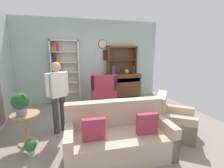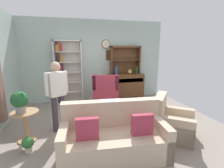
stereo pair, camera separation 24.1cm
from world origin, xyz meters
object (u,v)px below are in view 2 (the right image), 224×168
bottle_wine (137,70)px  wingback_chair (106,95)px  sideboard_hutch (125,56)px  bookshelf (66,72)px  couch_floral (114,137)px  book_stack (115,110)px  vase_round (130,72)px  potted_plant_small (28,143)px  vase_tall (116,70)px  sideboard (126,85)px  person_reading (57,92)px  potted_plant_large (20,101)px  coffee_table (111,115)px  armchair_floral (171,123)px  plant_stand (26,123)px

bottle_wine → wingback_chair: bearing=-154.9°
sideboard_hutch → bottle_wine: (0.39, -0.20, -0.50)m
bookshelf → wingback_chair: (1.20, -0.77, -0.66)m
couch_floral → book_stack: bearing=72.4°
vase_round → potted_plant_small: bearing=-138.5°
vase_tall → potted_plant_small: (-2.39, -2.56, -0.91)m
sideboard → bottle_wine: bottle_wine is taller
potted_plant_small → book_stack: book_stack is taller
bookshelf → vase_round: (2.22, -0.15, -0.04)m
sideboard → person_reading: (-2.26, -1.93, 0.40)m
couch_floral → potted_plant_large: size_ratio=4.37×
sideboard → couch_floral: sideboard is taller
bookshelf → potted_plant_large: 2.52m
person_reading → coffee_table: size_ratio=1.95×
sideboard → armchair_floral: sideboard is taller
sideboard → book_stack: 2.38m
vase_tall → wingback_chair: (-0.49, -0.60, -0.69)m
sideboard → bottle_wine: 0.68m
sideboard_hutch → bottle_wine: size_ratio=4.02×
sideboard → potted_plant_large: size_ratio=3.04×
vase_tall → potted_plant_small: bearing=-133.0°
potted_plant_large → person_reading: 0.75m
potted_plant_large → potted_plant_small: (0.14, -0.36, -0.70)m
sideboard_hutch → potted_plant_large: size_ratio=2.57×
bookshelf → vase_round: size_ratio=12.35×
bookshelf → book_stack: (1.08, -2.24, -0.60)m
potted_plant_small → potted_plant_large: bearing=112.0°
potted_plant_large → person_reading: person_reading is taller
armchair_floral → wingback_chair: size_ratio=1.03×
couch_floral → bookshelf: bearing=104.1°
sideboard → wingback_chair: (-0.88, -0.68, -0.13)m
bottle_wine → couch_floral: 3.50m
vase_round → bottle_wine: bearing=-4.9°
bottle_wine → person_reading: (-2.65, -1.84, -0.15)m
plant_stand → book_stack: (1.87, 0.07, 0.07)m
couch_floral → armchair_floral: 1.36m
plant_stand → potted_plant_large: potted_plant_large is taller
bottle_wine → couch_floral: bearing=-119.5°
wingback_chair → plant_stand: 2.53m
bottle_wine → book_stack: (-1.40, -2.07, -0.61)m
potted_plant_large → coffee_table: 1.87m
vase_round → coffee_table: vase_round is taller
bottle_wine → vase_round: bearing=175.1°
coffee_table → potted_plant_small: bearing=-165.8°
sideboard → book_stack: bearing=-115.0°
potted_plant_small → book_stack: 1.86m
vase_round → potted_plant_large: 3.77m
sideboard → sideboard_hutch: sideboard_hutch is taller
sideboard_hutch → book_stack: size_ratio=5.30×
sideboard → vase_tall: 0.69m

